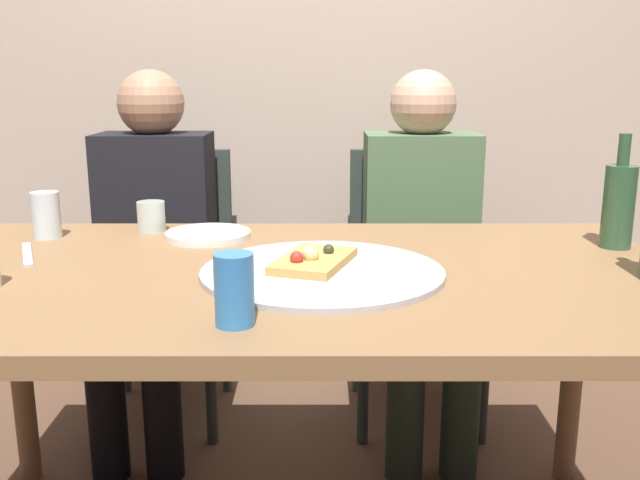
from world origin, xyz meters
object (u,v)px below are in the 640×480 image
Objects in this scene: pizza_slice_last at (311,260)px; chair_left at (162,266)px; guest_in_beanie at (420,240)px; wine_bottle at (616,204)px; chair_right at (413,266)px; guest_in_sweater at (149,240)px; wine_glass at (44,215)px; table_knife at (25,254)px; pizza_tray at (320,272)px; dining_table at (287,301)px; plate_stack at (206,235)px; tumbler_near at (149,217)px; soda_can at (232,290)px.

pizza_slice_last is 1.05m from chair_left.
guest_in_beanie is (0.34, 0.73, -0.13)m from pizza_slice_last.
chair_right is at bearing 119.63° from wine_bottle.
guest_in_sweater is at bearing 9.97° from chair_right.
wine_bottle reaches higher than chair_right.
wine_bottle is at bearing 157.23° from guest_in_sweater.
guest_in_beanie is at bearing 22.48° from wine_glass.
chair_right is at bearing -76.66° from table_knife.
pizza_tray is 0.43× the size of guest_in_sweater.
chair_right is (-0.38, 0.67, -0.34)m from wine_bottle.
wine_glass is at bearing 154.65° from dining_table.
dining_table is 0.37m from plate_stack.
dining_table is 1.45× the size of guest_in_beanie.
pizza_slice_last reaches higher than table_knife.
dining_table is 7.83× the size of plate_stack.
table_knife is at bearing -132.42° from tumbler_near.
table_knife is at bearing 166.92° from pizza_tray.
dining_table is 0.86m from guest_in_sweater.
chair_left is (-1.24, 0.67, -0.34)m from wine_bottle.
pizza_slice_last is 0.40m from plate_stack.
pizza_tray is 0.04m from pizza_slice_last.
pizza_slice_last is 0.28× the size of chair_left.
wine_bottle is 1.00m from soda_can.
plate_stack is (0.16, -0.08, -0.03)m from tumbler_near.
pizza_slice_last is 0.76m from wine_bottle.
pizza_slice_last is at bearing 68.86° from soda_can.
tumbler_near is 0.39m from guest_in_sweater.
chair_left reaches higher than dining_table.
tumbler_near is (-0.38, 0.37, 0.11)m from dining_table.
table_knife is at bearing 79.58° from chair_left.
pizza_slice_last is 3.11× the size of tumbler_near.
wine_glass is 0.54× the size of plate_stack.
chair_left is (-0.39, 1.21, -0.30)m from soda_can.
guest_in_sweater is at bearing 90.00° from chair_left.
wine_bottle is 2.23× the size of soda_can.
tumbler_near is (-1.15, 0.17, -0.07)m from wine_bottle.
wine_glass is 0.10× the size of guest_in_beanie.
pizza_tray is 2.02× the size of pizza_slice_last.
chair_left is at bearing 151.57° from wine_bottle.
guest_in_beanie reaches higher than dining_table.
chair_right is (1.00, 0.75, -0.24)m from table_knife.
guest_in_sweater is at bearing 123.09° from dining_table.
table_knife is (-0.68, 0.16, -0.00)m from pizza_tray.
table_knife reaches higher than dining_table.
chair_left reaches higher than pizza_tray.
plate_stack is at bearing 102.84° from soda_can.
wine_glass is 0.19m from table_knife.
wine_bottle reaches higher than plate_stack.
wine_glass is (-1.40, 0.10, -0.05)m from wine_bottle.
soda_can is 0.55× the size of table_knife.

